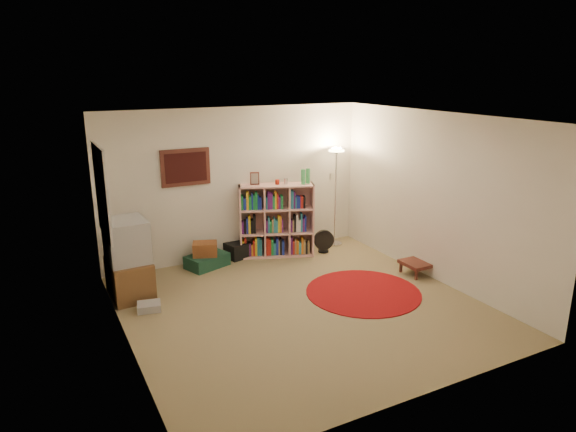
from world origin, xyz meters
The scene contains 11 objects.
room centered at (-0.05, 0.05, 1.26)m, with size 4.54×4.54×2.54m.
bookshelf centered at (0.57, 1.96, 0.60)m, with size 1.28×0.77×1.49m.
floor_lamp centered at (1.76, 1.96, 1.47)m, with size 0.44×0.44×1.77m.
floor_fan centered at (1.37, 1.69, 0.20)m, with size 0.35×0.23×0.40m.
tv_stand centered at (-1.96, 1.41, 0.54)m, with size 0.57×0.79×1.11m.
dvd_box centered at (-1.85, 0.84, 0.05)m, with size 0.35×0.31×0.10m.
suitcase centered at (-0.66, 1.97, 0.10)m, with size 0.74×0.61×0.21m.
wicker_basket centered at (-0.69, 1.95, 0.32)m, with size 0.45×0.39×0.22m.
duffel_bag centered at (-0.05, 2.14, 0.13)m, with size 0.45×0.40×0.26m.
red_rug centered at (0.99, -0.01, 0.01)m, with size 1.64×1.64×0.01m.
side_table centered at (2.15, 0.18, 0.17)m, with size 0.45×0.45×0.21m.
Camera 1 is at (-3.07, -5.49, 3.06)m, focal length 32.00 mm.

